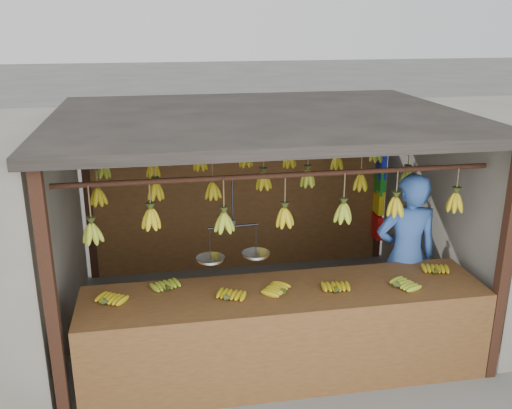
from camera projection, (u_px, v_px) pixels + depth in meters
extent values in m
plane|color=#5B5B57|center=(261.00, 317.00, 6.68)|extent=(80.00, 80.00, 0.00)
cube|color=black|center=(51.00, 305.00, 4.58)|extent=(0.10, 0.10, 2.30)
cube|color=black|center=(504.00, 268.00, 5.26)|extent=(0.10, 0.10, 2.30)
cube|color=black|center=(88.00, 196.00, 7.39)|extent=(0.10, 0.10, 2.30)
cube|color=black|center=(380.00, 181.00, 8.06)|extent=(0.10, 0.10, 2.30)
cube|color=black|center=(261.00, 118.00, 5.95)|extent=(4.30, 3.30, 0.10)
cylinder|color=black|center=(282.00, 175.00, 5.12)|extent=(4.00, 0.05, 0.05)
cylinder|color=black|center=(261.00, 151.00, 6.06)|extent=(4.00, 0.05, 0.05)
cylinder|color=black|center=(246.00, 133.00, 6.99)|extent=(4.00, 0.05, 0.05)
cube|color=brown|center=(240.00, 205.00, 7.80)|extent=(4.00, 0.06, 1.80)
cube|color=brown|center=(285.00, 294.00, 5.39)|extent=(3.83, 0.85, 0.08)
cube|color=brown|center=(295.00, 357.00, 5.12)|extent=(3.83, 0.04, 0.90)
cube|color=black|center=(87.00, 379.00, 4.87)|extent=(0.07, 0.07, 0.82)
cube|color=black|center=(477.00, 338.00, 5.49)|extent=(0.07, 0.07, 0.82)
cube|color=black|center=(95.00, 333.00, 5.58)|extent=(0.07, 0.07, 0.82)
cube|color=black|center=(440.00, 302.00, 6.19)|extent=(0.07, 0.07, 0.82)
ellipsoid|color=#B29B13|center=(106.00, 303.00, 5.08)|extent=(0.28, 0.30, 0.06)
ellipsoid|color=#92A523|center=(169.00, 289.00, 5.35)|extent=(0.25, 0.29, 0.06)
ellipsoid|color=#B29B13|center=(228.00, 299.00, 5.15)|extent=(0.27, 0.30, 0.06)
ellipsoid|color=#B29B13|center=(284.00, 291.00, 5.29)|extent=(0.30, 0.29, 0.06)
ellipsoid|color=#B29B13|center=(338.00, 291.00, 5.31)|extent=(0.21, 0.26, 0.06)
ellipsoid|color=#92A523|center=(399.00, 286.00, 5.39)|extent=(0.29, 0.26, 0.06)
ellipsoid|color=#B29B13|center=(437.00, 272.00, 5.69)|extent=(0.24, 0.28, 0.06)
ellipsoid|color=#92A523|center=(92.00, 233.00, 4.94)|extent=(0.16, 0.16, 0.28)
ellipsoid|color=#B29B13|center=(151.00, 219.00, 5.03)|extent=(0.16, 0.16, 0.28)
ellipsoid|color=#92A523|center=(224.00, 222.00, 5.12)|extent=(0.16, 0.16, 0.28)
ellipsoid|color=#B29B13|center=(285.00, 217.00, 5.30)|extent=(0.16, 0.16, 0.28)
ellipsoid|color=#92A523|center=(343.00, 213.00, 5.31)|extent=(0.16, 0.16, 0.28)
ellipsoid|color=#B29B13|center=(395.00, 207.00, 5.38)|extent=(0.16, 0.16, 0.28)
ellipsoid|color=#B29B13|center=(455.00, 202.00, 5.47)|extent=(0.16, 0.16, 0.28)
ellipsoid|color=#B29B13|center=(98.00, 197.00, 5.93)|extent=(0.16, 0.16, 0.28)
ellipsoid|color=#B29B13|center=(156.00, 191.00, 5.94)|extent=(0.16, 0.16, 0.28)
ellipsoid|color=#B29B13|center=(213.00, 191.00, 6.08)|extent=(0.16, 0.16, 0.28)
ellipsoid|color=#B29B13|center=(263.00, 181.00, 6.17)|extent=(0.16, 0.16, 0.28)
ellipsoid|color=#92A523|center=(308.00, 179.00, 6.26)|extent=(0.16, 0.16, 0.28)
ellipsoid|color=#B29B13|center=(360.00, 182.00, 6.43)|extent=(0.16, 0.16, 0.28)
ellipsoid|color=#92A523|center=(407.00, 178.00, 6.51)|extent=(0.16, 0.16, 0.28)
ellipsoid|color=#92A523|center=(104.00, 171.00, 6.82)|extent=(0.16, 0.16, 0.28)
ellipsoid|color=#B29B13|center=(153.00, 170.00, 6.94)|extent=(0.16, 0.16, 0.28)
ellipsoid|color=#B29B13|center=(200.00, 163.00, 6.98)|extent=(0.16, 0.16, 0.28)
ellipsoid|color=#B29B13|center=(246.00, 160.00, 7.11)|extent=(0.16, 0.16, 0.28)
ellipsoid|color=#B29B13|center=(289.00, 160.00, 7.18)|extent=(0.16, 0.16, 0.28)
ellipsoid|color=#B29B13|center=(337.00, 163.00, 7.30)|extent=(0.16, 0.16, 0.28)
ellipsoid|color=#92A523|center=(376.00, 155.00, 7.37)|extent=(0.16, 0.16, 0.28)
cylinder|color=black|center=(233.00, 202.00, 5.12)|extent=(0.02, 0.02, 0.46)
cylinder|color=black|center=(233.00, 226.00, 5.19)|extent=(0.47, 0.06, 0.02)
cylinder|color=silver|center=(210.00, 259.00, 5.23)|extent=(0.25, 0.25, 0.02)
cylinder|color=silver|center=(256.00, 254.00, 5.34)|extent=(0.25, 0.25, 0.02)
imported|color=#3359A5|center=(406.00, 256.00, 6.08)|extent=(0.71, 0.49, 1.85)
cube|color=#1426BF|center=(381.00, 166.00, 7.83)|extent=(0.08, 0.26, 0.34)
cube|color=#199926|center=(380.00, 182.00, 7.90)|extent=(0.08, 0.26, 0.34)
cube|color=yellow|center=(379.00, 201.00, 7.99)|extent=(0.08, 0.26, 0.34)
cube|color=red|center=(377.00, 226.00, 8.11)|extent=(0.08, 0.26, 0.34)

